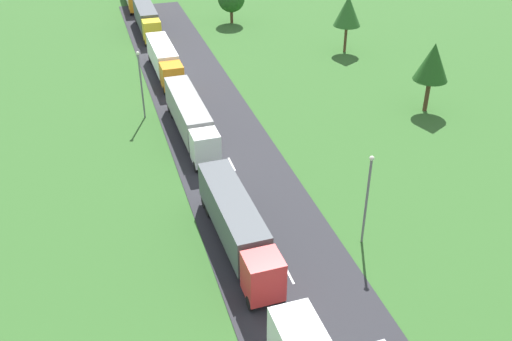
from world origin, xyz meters
The scene contains 10 objects.
road centered at (0.00, 24.50, 0.03)m, with size 10.00×140.00×0.06m, color #2B2B30.
lane_marking_centre centered at (0.00, 21.14, 0.07)m, with size 0.16×123.30×0.01m.
truck_second centered at (-2.64, 27.69, 2.19)m, with size 2.86×13.59×3.69m.
truck_third centered at (-2.43, 45.80, 2.18)m, with size 2.72×14.42×3.66m.
truck_fourth centered at (-2.35, 62.40, 2.10)m, with size 2.63×12.58×3.54m.
truck_fifth centered at (-2.15, 79.49, 2.18)m, with size 2.55×12.74×3.69m.
lamppost_second centered at (6.54, 25.61, 4.22)m, with size 0.36×0.36×7.51m.
lamppost_third centered at (-6.37, 51.47, 4.15)m, with size 0.36×0.36×7.36m.
tree_pine centered at (23.15, 44.24, 5.56)m, with size 3.65×3.65×7.63m.
tree_elm centered at (22.41, 63.63, 5.59)m, with size 3.61×3.61×7.62m.
Camera 1 is at (-11.04, -4.55, 27.45)m, focal length 40.16 mm.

